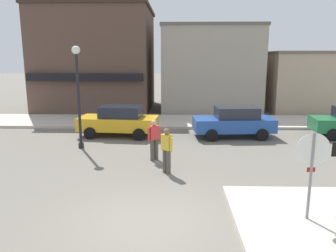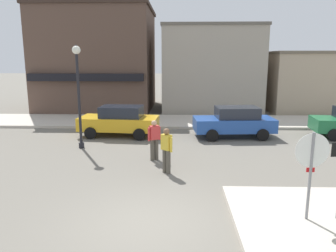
% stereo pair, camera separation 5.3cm
% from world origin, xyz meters
% --- Properties ---
extents(ground_plane, '(160.00, 160.00, 0.00)m').
position_xyz_m(ground_plane, '(0.00, 0.00, 0.00)').
color(ground_plane, '#6B665B').
extents(kerb_far, '(80.00, 4.00, 0.15)m').
position_xyz_m(kerb_far, '(0.00, 12.82, 0.07)').
color(kerb_far, beige).
rests_on(kerb_far, ground).
extents(stop_sign, '(0.82, 0.08, 2.30)m').
position_xyz_m(stop_sign, '(3.84, 0.04, 1.52)').
color(stop_sign, gray).
rests_on(stop_sign, ground).
extents(lamp_post, '(0.36, 0.36, 4.54)m').
position_xyz_m(lamp_post, '(-3.63, 6.76, 2.96)').
color(lamp_post, black).
rests_on(lamp_post, ground).
extents(parked_car_nearest, '(4.13, 2.14, 1.56)m').
position_xyz_m(parked_car_nearest, '(-2.30, 9.14, 0.81)').
color(parked_car_nearest, gold).
rests_on(parked_car_nearest, ground).
extents(parked_car_second, '(4.12, 2.11, 1.56)m').
position_xyz_m(parked_car_second, '(3.59, 9.04, 0.81)').
color(parked_car_second, '#234C9E').
rests_on(parked_car_second, ground).
extents(pedestrian_crossing_near, '(0.45, 0.45, 1.61)m').
position_xyz_m(pedestrian_crossing_near, '(0.32, 3.58, 0.87)').
color(pedestrian_crossing_near, '#4C473D').
rests_on(pedestrian_crossing_near, ground).
extents(pedestrian_crossing_far, '(0.52, 0.37, 1.61)m').
position_xyz_m(pedestrian_crossing_far, '(-0.21, 5.05, 0.87)').
color(pedestrian_crossing_far, '#4C473D').
rests_on(pedestrian_crossing_far, ground).
extents(building_corner_shop, '(8.52, 8.20, 7.73)m').
position_xyz_m(building_corner_shop, '(-5.54, 18.68, 3.87)').
color(building_corner_shop, brown).
rests_on(building_corner_shop, ground).
extents(building_storefront_left_near, '(7.34, 7.31, 6.33)m').
position_xyz_m(building_storefront_left_near, '(3.17, 18.87, 3.17)').
color(building_storefront_left_near, '#9E9384').
rests_on(building_storefront_left_near, ground).
extents(building_storefront_left_mid, '(6.24, 6.87, 4.46)m').
position_xyz_m(building_storefront_left_mid, '(10.59, 18.63, 2.23)').
color(building_storefront_left_mid, tan).
rests_on(building_storefront_left_mid, ground).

